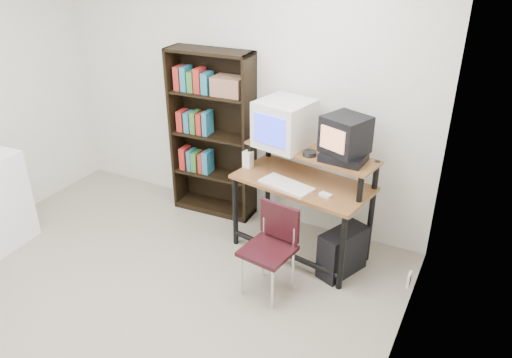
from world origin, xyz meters
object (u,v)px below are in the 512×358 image
at_px(crt_monitor, 284,123).
at_px(school_chair, 272,242).
at_px(computer_desk, 304,185).
at_px(crt_tv, 345,135).
at_px(pc_tower, 343,252).
at_px(bookshelf, 213,132).

distance_m(crt_monitor, school_chair, 1.07).
distance_m(computer_desk, crt_tv, 0.61).
distance_m(computer_desk, pc_tower, 0.67).
relative_size(crt_tv, school_chair, 0.56).
distance_m(crt_tv, pc_tower, 1.02).
distance_m(school_chair, bookshelf, 1.51).
bearing_deg(pc_tower, crt_tv, 144.02).
relative_size(crt_tv, pc_tower, 0.93).
relative_size(crt_monitor, pc_tower, 1.14).
xyz_separation_m(computer_desk, crt_tv, (0.32, 0.06, 0.52)).
bearing_deg(pc_tower, bookshelf, -173.87).
bearing_deg(school_chair, bookshelf, 148.29).
bearing_deg(pc_tower, school_chair, -111.14).
bearing_deg(crt_tv, school_chair, -94.90).
xyz_separation_m(computer_desk, school_chair, (-0.01, -0.62, -0.23)).
height_order(crt_monitor, pc_tower, crt_monitor).
height_order(crt_monitor, bookshelf, bookshelf).
xyz_separation_m(computer_desk, pc_tower, (0.45, -0.15, -0.48)).
distance_m(computer_desk, bookshelf, 1.18).
height_order(computer_desk, crt_monitor, crt_monitor).
bearing_deg(bookshelf, computer_desk, -18.65).
bearing_deg(crt_tv, pc_tower, -37.46).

